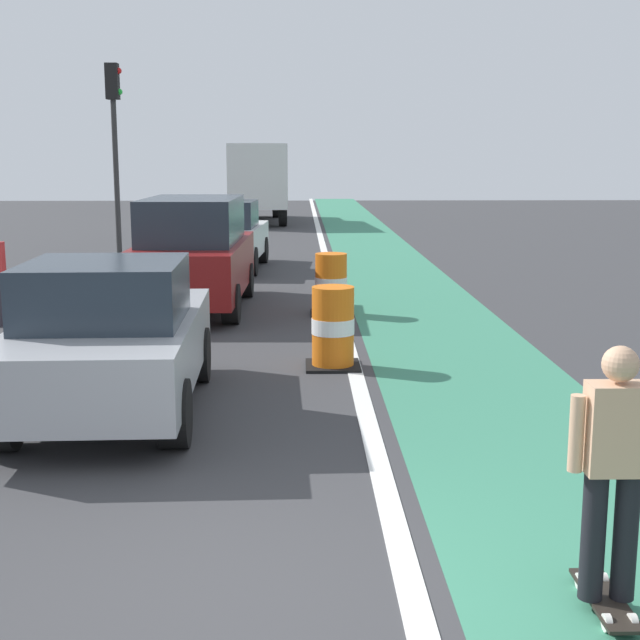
% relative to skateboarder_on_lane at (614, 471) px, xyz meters
% --- Properties ---
extents(ground_plane, '(100.00, 100.00, 0.00)m').
position_rel_skateboarder_on_lane_xyz_m(ground_plane, '(-2.08, 0.17, -0.91)').
color(ground_plane, '#38383A').
extents(bike_lane_strip, '(2.50, 80.00, 0.01)m').
position_rel_skateboarder_on_lane_xyz_m(bike_lane_strip, '(0.32, 12.17, -0.91)').
color(bike_lane_strip, '#387F60').
rests_on(bike_lane_strip, ground).
extents(lane_divider_stripe, '(0.20, 80.00, 0.01)m').
position_rel_skateboarder_on_lane_xyz_m(lane_divider_stripe, '(-1.18, 12.17, -0.91)').
color(lane_divider_stripe, silver).
rests_on(lane_divider_stripe, ground).
extents(skateboarder_on_lane, '(0.57, 0.80, 1.69)m').
position_rel_skateboarder_on_lane_xyz_m(skateboarder_on_lane, '(0.00, 0.00, 0.00)').
color(skateboarder_on_lane, black).
rests_on(skateboarder_on_lane, ground).
extents(parked_sedan_nearest, '(2.01, 4.15, 1.70)m').
position_rel_skateboarder_on_lane_xyz_m(parked_sedan_nearest, '(-3.97, 4.37, -0.08)').
color(parked_sedan_nearest, '#9EA0A5').
rests_on(parked_sedan_nearest, ground).
extents(parked_suv_second, '(2.01, 4.65, 2.04)m').
position_rel_skateboarder_on_lane_xyz_m(parked_suv_second, '(-3.84, 10.98, 0.12)').
color(parked_suv_second, maroon).
rests_on(parked_suv_second, ground).
extents(parked_sedan_third, '(2.11, 4.20, 1.70)m').
position_rel_skateboarder_on_lane_xyz_m(parked_sedan_third, '(-3.79, 16.76, -0.08)').
color(parked_sedan_third, silver).
rests_on(parked_sedan_third, ground).
extents(traffic_barrel_front, '(0.73, 0.73, 1.09)m').
position_rel_skateboarder_on_lane_xyz_m(traffic_barrel_front, '(-1.46, 6.42, -0.38)').
color(traffic_barrel_front, orange).
rests_on(traffic_barrel_front, ground).
extents(traffic_barrel_mid, '(0.73, 0.73, 1.09)m').
position_rel_skateboarder_on_lane_xyz_m(traffic_barrel_mid, '(-1.35, 10.39, -0.38)').
color(traffic_barrel_mid, orange).
rests_on(traffic_barrel_mid, ground).
extents(delivery_truck_down_block, '(2.87, 7.75, 3.23)m').
position_rel_skateboarder_on_lane_xyz_m(delivery_truck_down_block, '(-3.78, 32.25, 0.94)').
color(delivery_truck_down_block, silver).
rests_on(delivery_truck_down_block, ground).
extents(traffic_light_corner, '(0.41, 0.32, 5.10)m').
position_rel_skateboarder_on_lane_xyz_m(traffic_light_corner, '(-6.68, 18.30, 2.59)').
color(traffic_light_corner, '#2D2D2D').
rests_on(traffic_light_corner, ground).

